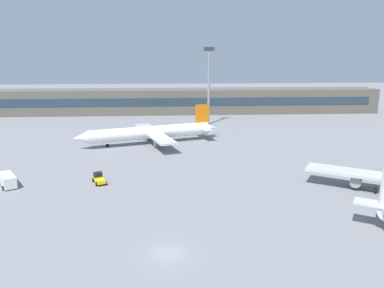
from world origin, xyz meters
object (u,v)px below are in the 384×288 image
baggage_tug_yellow (99,179)px  service_van_white (8,180)px  airplane_mid (150,133)px  floodlight_tower_west (209,80)px

baggage_tug_yellow → service_van_white: 15.24m
airplane_mid → service_van_white: (-22.68, -29.63, -1.67)m
baggage_tug_yellow → floodlight_tower_west: size_ratio=0.16×
floodlight_tower_west → baggage_tug_yellow: bearing=-114.8°
service_van_white → floodlight_tower_west: size_ratio=0.23×
baggage_tug_yellow → floodlight_tower_west: floodlight_tower_west is taller
baggage_tug_yellow → airplane_mid: bearing=75.5°
airplane_mid → baggage_tug_yellow: airplane_mid is taller
airplane_mid → floodlight_tower_west: 32.33m
airplane_mid → service_van_white: 37.36m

